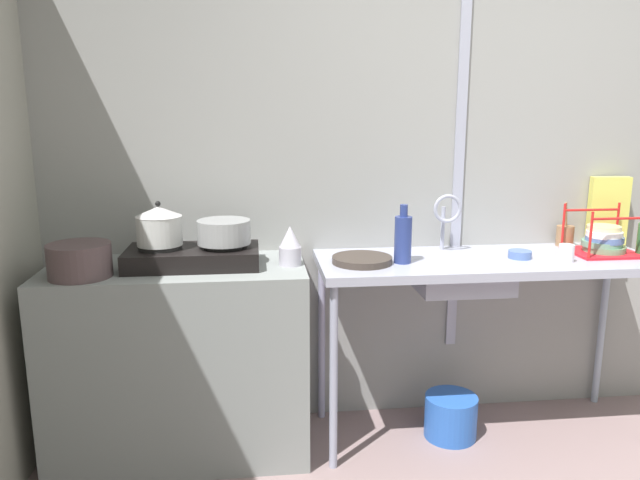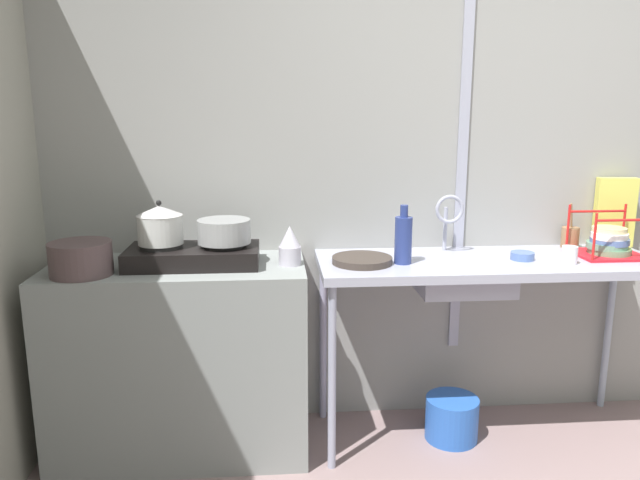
{
  "view_description": "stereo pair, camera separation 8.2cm",
  "coord_description": "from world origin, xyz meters",
  "px_view_note": "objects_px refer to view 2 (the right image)",
  "views": [
    {
      "loc": [
        -1.21,
        -1.31,
        1.57
      ],
      "look_at": [
        -0.92,
        1.31,
        1.0
      ],
      "focal_mm": 33.5,
      "sensor_mm": 36.0,
      "label": 1
    },
    {
      "loc": [
        -1.13,
        -1.32,
        1.57
      ],
      "look_at": [
        -0.92,
        1.31,
        1.0
      ],
      "focal_mm": 33.5,
      "sensor_mm": 36.0,
      "label": 2
    }
  ],
  "objects_px": {
    "percolator": "(290,246)",
    "frying_pan": "(362,260)",
    "cup_by_rack": "(569,255)",
    "dish_rack": "(609,243)",
    "bucket_on_floor": "(452,418)",
    "bottle_by_sink": "(403,239)",
    "pot_beside_stove": "(81,259)",
    "small_bowl_on_drainboard": "(522,256)",
    "faucet": "(449,213)",
    "pot_on_right_burner": "(224,231)",
    "sink_basin": "(461,275)",
    "stove": "(193,255)",
    "pot_on_left_burner": "(160,225)",
    "utensil_jar": "(570,237)",
    "cereal_box": "(615,212)"
  },
  "relations": [
    {
      "from": "percolator",
      "to": "frying_pan",
      "type": "relative_size",
      "value": 0.65
    },
    {
      "from": "percolator",
      "to": "cup_by_rack",
      "type": "distance_m",
      "value": 1.26
    },
    {
      "from": "dish_rack",
      "to": "bucket_on_floor",
      "type": "relative_size",
      "value": 1.2
    },
    {
      "from": "bottle_by_sink",
      "to": "bucket_on_floor",
      "type": "distance_m",
      "value": 0.94
    },
    {
      "from": "pot_beside_stove",
      "to": "percolator",
      "type": "height_order",
      "value": "percolator"
    },
    {
      "from": "small_bowl_on_drainboard",
      "to": "cup_by_rack",
      "type": "bearing_deg",
      "value": -27.25
    },
    {
      "from": "faucet",
      "to": "bottle_by_sink",
      "type": "xyz_separation_m",
      "value": [
        -0.26,
        -0.19,
        -0.08
      ]
    },
    {
      "from": "pot_on_right_burner",
      "to": "percolator",
      "type": "height_order",
      "value": "pot_on_right_burner"
    },
    {
      "from": "sink_basin",
      "to": "bottle_by_sink",
      "type": "distance_m",
      "value": 0.34
    },
    {
      "from": "stove",
      "to": "pot_on_left_burner",
      "type": "distance_m",
      "value": 0.2
    },
    {
      "from": "sink_basin",
      "to": "percolator",
      "type": "bearing_deg",
      "value": -178.82
    },
    {
      "from": "percolator",
      "to": "bucket_on_floor",
      "type": "relative_size",
      "value": 0.7
    },
    {
      "from": "pot_beside_stove",
      "to": "stove",
      "type": "bearing_deg",
      "value": 16.34
    },
    {
      "from": "bucket_on_floor",
      "to": "frying_pan",
      "type": "bearing_deg",
      "value": 179.74
    },
    {
      "from": "cup_by_rack",
      "to": "utensil_jar",
      "type": "bearing_deg",
      "value": 62.92
    },
    {
      "from": "pot_on_left_burner",
      "to": "pot_on_right_burner",
      "type": "relative_size",
      "value": 0.85
    },
    {
      "from": "cup_by_rack",
      "to": "utensil_jar",
      "type": "xyz_separation_m",
      "value": [
        0.16,
        0.32,
        0.01
      ]
    },
    {
      "from": "utensil_jar",
      "to": "pot_on_right_burner",
      "type": "bearing_deg",
      "value": -173.15
    },
    {
      "from": "faucet",
      "to": "cup_by_rack",
      "type": "distance_m",
      "value": 0.57
    },
    {
      "from": "stove",
      "to": "pot_on_right_burner",
      "type": "height_order",
      "value": "pot_on_right_burner"
    },
    {
      "from": "percolator",
      "to": "sink_basin",
      "type": "relative_size",
      "value": 0.42
    },
    {
      "from": "utensil_jar",
      "to": "bucket_on_floor",
      "type": "relative_size",
      "value": 0.89
    },
    {
      "from": "pot_on_left_burner",
      "to": "cup_by_rack",
      "type": "bearing_deg",
      "value": -3.55
    },
    {
      "from": "utensil_jar",
      "to": "small_bowl_on_drainboard",
      "type": "bearing_deg",
      "value": -146.38
    },
    {
      "from": "frying_pan",
      "to": "bottle_by_sink",
      "type": "xyz_separation_m",
      "value": [
        0.18,
        -0.01,
        0.1
      ]
    },
    {
      "from": "percolator",
      "to": "sink_basin",
      "type": "xyz_separation_m",
      "value": [
        0.8,
        0.02,
        -0.16
      ]
    },
    {
      "from": "percolator",
      "to": "cereal_box",
      "type": "distance_m",
      "value": 1.68
    },
    {
      "from": "faucet",
      "to": "utensil_jar",
      "type": "relative_size",
      "value": 1.26
    },
    {
      "from": "frying_pan",
      "to": "pot_beside_stove",
      "type": "bearing_deg",
      "value": -175.21
    },
    {
      "from": "pot_on_right_burner",
      "to": "percolator",
      "type": "xyz_separation_m",
      "value": [
        0.29,
        -0.03,
        -0.07
      ]
    },
    {
      "from": "cereal_box",
      "to": "percolator",
      "type": "bearing_deg",
      "value": -163.41
    },
    {
      "from": "faucet",
      "to": "small_bowl_on_drainboard",
      "type": "relative_size",
      "value": 2.66
    },
    {
      "from": "utensil_jar",
      "to": "cup_by_rack",
      "type": "bearing_deg",
      "value": -117.08
    },
    {
      "from": "pot_on_right_burner",
      "to": "sink_basin",
      "type": "bearing_deg",
      "value": -0.72
    },
    {
      "from": "percolator",
      "to": "cereal_box",
      "type": "height_order",
      "value": "cereal_box"
    },
    {
      "from": "pot_on_left_burner",
      "to": "cup_by_rack",
      "type": "distance_m",
      "value": 1.84
    },
    {
      "from": "frying_pan",
      "to": "small_bowl_on_drainboard",
      "type": "distance_m",
      "value": 0.75
    },
    {
      "from": "stove",
      "to": "bucket_on_floor",
      "type": "bearing_deg",
      "value": -1.54
    },
    {
      "from": "sink_basin",
      "to": "bottle_by_sink",
      "type": "bearing_deg",
      "value": -173.69
    },
    {
      "from": "cup_by_rack",
      "to": "small_bowl_on_drainboard",
      "type": "relative_size",
      "value": 0.76
    },
    {
      "from": "small_bowl_on_drainboard",
      "to": "stove",
      "type": "bearing_deg",
      "value": 179.18
    },
    {
      "from": "faucet",
      "to": "cereal_box",
      "type": "xyz_separation_m",
      "value": [
        0.88,
        0.08,
        -0.02
      ]
    },
    {
      "from": "pot_on_left_burner",
      "to": "utensil_jar",
      "type": "bearing_deg",
      "value": 5.9
    },
    {
      "from": "stove",
      "to": "faucet",
      "type": "distance_m",
      "value": 1.22
    },
    {
      "from": "bucket_on_floor",
      "to": "pot_on_right_burner",
      "type": "bearing_deg",
      "value": 178.26
    },
    {
      "from": "faucet",
      "to": "pot_on_right_burner",
      "type": "bearing_deg",
      "value": -172.23
    },
    {
      "from": "pot_on_left_burner",
      "to": "small_bowl_on_drainboard",
      "type": "relative_size",
      "value": 1.87
    },
    {
      "from": "sink_basin",
      "to": "cereal_box",
      "type": "bearing_deg",
      "value": 15.31
    },
    {
      "from": "stove",
      "to": "pot_beside_stove",
      "type": "xyz_separation_m",
      "value": [
        -0.45,
        -0.13,
        0.03
      ]
    },
    {
      "from": "pot_beside_stove",
      "to": "utensil_jar",
      "type": "bearing_deg",
      "value": 8.34
    }
  ]
}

